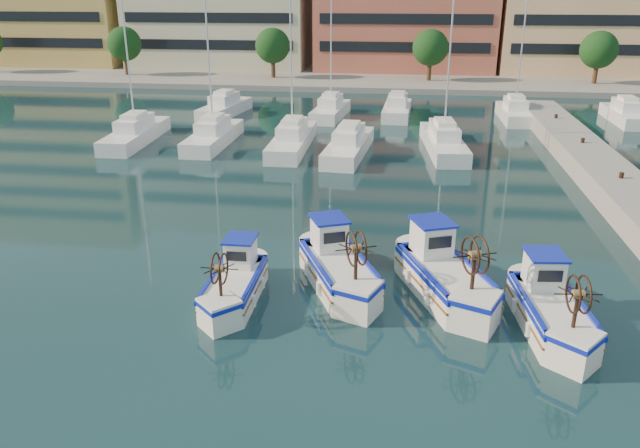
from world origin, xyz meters
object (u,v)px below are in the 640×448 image
at_px(fishing_boat_a, 235,281).
at_px(fishing_boat_c, 443,273).
at_px(fishing_boat_d, 550,307).
at_px(fishing_boat_b, 338,265).

distance_m(fishing_boat_a, fishing_boat_c, 7.64).
bearing_deg(fishing_boat_d, fishing_boat_c, 143.64).
bearing_deg(fishing_boat_a, fishing_boat_b, 24.12).
xyz_separation_m(fishing_boat_c, fishing_boat_d, (3.42, -1.99, -0.09)).
distance_m(fishing_boat_b, fishing_boat_c, 3.95).
xyz_separation_m(fishing_boat_b, fishing_boat_c, (3.94, -0.21, 0.05)).
xyz_separation_m(fishing_boat_b, fishing_boat_d, (7.36, -2.20, -0.04)).
bearing_deg(fishing_boat_a, fishing_boat_d, -3.36).
bearing_deg(fishing_boat_d, fishing_boat_a, 170.79).
bearing_deg(fishing_boat_c, fishing_boat_a, 168.85).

